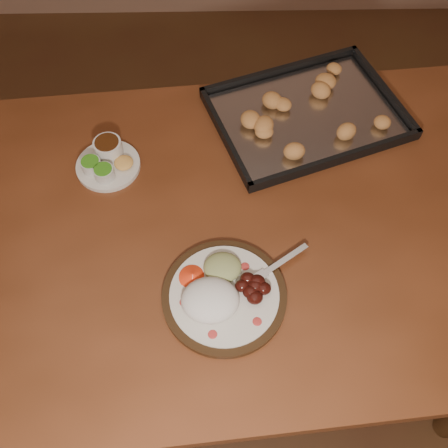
{
  "coord_description": "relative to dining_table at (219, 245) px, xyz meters",
  "views": [
    {
      "loc": [
        0.15,
        -0.42,
        1.71
      ],
      "look_at": [
        0.16,
        0.16,
        0.77
      ],
      "focal_mm": 40.0,
      "sensor_mm": 36.0,
      "label": 1
    }
  ],
  "objects": [
    {
      "name": "dining_table",
      "position": [
        0.0,
        0.0,
        0.0
      ],
      "size": [
        1.57,
        1.03,
        0.75
      ],
      "rotation": [
        0.0,
        0.0,
        0.09
      ],
      "color": "brown",
      "rests_on": "ground"
    },
    {
      "name": "dinner_plate",
      "position": [
        0.0,
        -0.18,
        0.12
      ],
      "size": [
        0.31,
        0.26,
        0.06
      ],
      "rotation": [
        0.0,
        0.0,
        0.43
      ],
      "color": "black",
      "rests_on": "dining_table"
    },
    {
      "name": "condiment_saucer",
      "position": [
        -0.27,
        0.17,
        0.12
      ],
      "size": [
        0.15,
        0.15,
        0.05
      ],
      "rotation": [
        0.0,
        0.0,
        -0.31
      ],
      "color": "silver",
      "rests_on": "dining_table"
    },
    {
      "name": "baking_tray",
      "position": [
        0.23,
        0.32,
        0.11
      ],
      "size": [
        0.55,
        0.48,
        0.05
      ],
      "rotation": [
        0.0,
        0.0,
        0.35
      ],
      "color": "black",
      "rests_on": "dining_table"
    },
    {
      "name": "ground",
      "position": [
        -0.15,
        -0.17,
        -0.65
      ],
      "size": [
        4.0,
        4.0,
        0.0
      ],
      "primitive_type": "plane",
      "color": "brown",
      "rests_on": "ground"
    }
  ]
}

